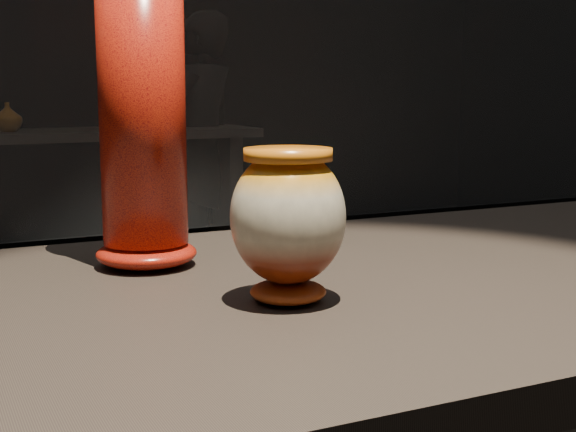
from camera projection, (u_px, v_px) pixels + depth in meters
name	position (u px, v px, depth m)	size (l,w,h in m)	color
main_vase	(288.00, 219.00, 0.93)	(0.16, 0.16, 0.18)	maroon
tall_vase	(142.00, 111.00, 1.10)	(0.18, 0.18, 0.45)	red
back_shelf	(81.00, 177.00, 4.54)	(2.00, 0.60, 0.90)	black
back_vase_left	(8.00, 117.00, 4.30)	(0.15, 0.15, 0.16)	#945115
back_vase_mid	(116.00, 113.00, 4.59)	(0.17, 0.17, 0.18)	maroon
back_vase_right	(170.00, 117.00, 4.76)	(0.07, 0.07, 0.12)	#945115
visitor	(202.00, 144.00, 4.89)	(0.58, 0.38, 1.59)	black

